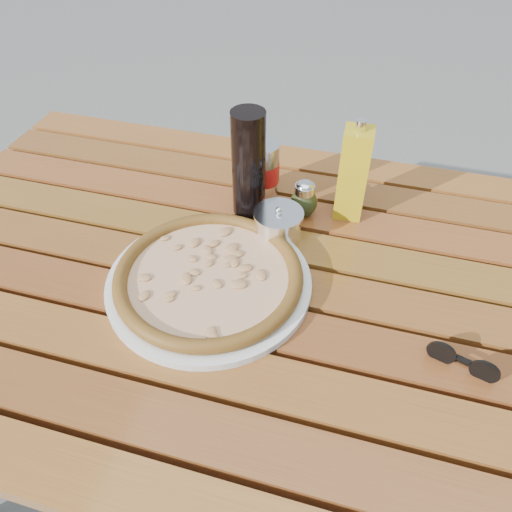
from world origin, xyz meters
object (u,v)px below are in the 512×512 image
(table, at_px, (253,303))
(sunglasses, at_px, (463,362))
(olive_oil_cruet, at_px, (353,174))
(pepper_shaker, at_px, (252,195))
(oregano_shaker, at_px, (304,199))
(soda_can, at_px, (263,170))
(pizza, at_px, (209,276))
(parmesan_tin, at_px, (278,224))
(plate, at_px, (209,282))
(dark_bottle, at_px, (249,164))

(table, distance_m, sunglasses, 0.38)
(table, height_order, olive_oil_cruet, olive_oil_cruet)
(pepper_shaker, xyz_separation_m, oregano_shaker, (0.10, 0.02, 0.00))
(soda_can, height_order, olive_oil_cruet, olive_oil_cruet)
(pizza, distance_m, parmesan_tin, 0.18)
(sunglasses, bearing_deg, olive_oil_cruet, 139.67)
(soda_can, xyz_separation_m, olive_oil_cruet, (0.19, -0.02, 0.04))
(olive_oil_cruet, bearing_deg, oregano_shaker, -161.11)
(pepper_shaker, height_order, soda_can, soda_can)
(parmesan_tin, distance_m, sunglasses, 0.40)
(plate, xyz_separation_m, pepper_shaker, (0.01, 0.23, 0.03))
(dark_bottle, xyz_separation_m, soda_can, (0.01, 0.06, -0.05))
(oregano_shaker, bearing_deg, pepper_shaker, -171.70)
(pepper_shaker, distance_m, dark_bottle, 0.07)
(plate, distance_m, olive_oil_cruet, 0.35)
(table, xyz_separation_m, dark_bottle, (-0.06, 0.18, 0.19))
(oregano_shaker, xyz_separation_m, parmesan_tin, (-0.03, -0.08, -0.01))
(dark_bottle, distance_m, olive_oil_cruet, 0.20)
(pizza, xyz_separation_m, oregano_shaker, (0.12, 0.24, 0.02))
(oregano_shaker, distance_m, parmesan_tin, 0.09)
(table, xyz_separation_m, sunglasses, (0.36, -0.10, 0.09))
(dark_bottle, height_order, parmesan_tin, dark_bottle)
(pepper_shaker, bearing_deg, soda_can, 84.61)
(plate, height_order, parmesan_tin, parmesan_tin)
(parmesan_tin, relative_size, sunglasses, 1.05)
(oregano_shaker, bearing_deg, olive_oil_cruet, 18.89)
(pizza, distance_m, pepper_shaker, 0.23)
(soda_can, height_order, sunglasses, soda_can)
(pizza, relative_size, soda_can, 3.80)
(table, height_order, pepper_shaker, pepper_shaker)
(plate, xyz_separation_m, oregano_shaker, (0.12, 0.24, 0.03))
(pepper_shaker, xyz_separation_m, parmesan_tin, (0.07, -0.07, -0.01))
(soda_can, bearing_deg, olive_oil_cruet, -5.91)
(table, height_order, plate, plate)
(soda_can, distance_m, sunglasses, 0.54)
(oregano_shaker, height_order, dark_bottle, dark_bottle)
(pizza, relative_size, dark_bottle, 2.07)
(oregano_shaker, relative_size, olive_oil_cruet, 0.39)
(pizza, distance_m, sunglasses, 0.43)
(dark_bottle, relative_size, parmesan_tin, 1.89)
(dark_bottle, xyz_separation_m, olive_oil_cruet, (0.20, 0.04, -0.01))
(pepper_shaker, distance_m, soda_can, 0.07)
(pepper_shaker, distance_m, sunglasses, 0.50)
(table, bearing_deg, pizza, -147.21)
(oregano_shaker, relative_size, soda_can, 0.68)
(olive_oil_cruet, height_order, parmesan_tin, olive_oil_cruet)
(dark_bottle, bearing_deg, sunglasses, -34.34)
(pepper_shaker, bearing_deg, plate, -93.41)
(pizza, bearing_deg, parmesan_tin, 62.12)
(pepper_shaker, relative_size, sunglasses, 0.74)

